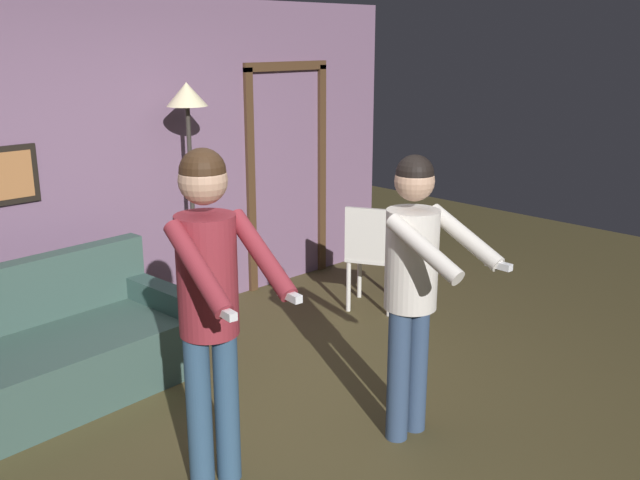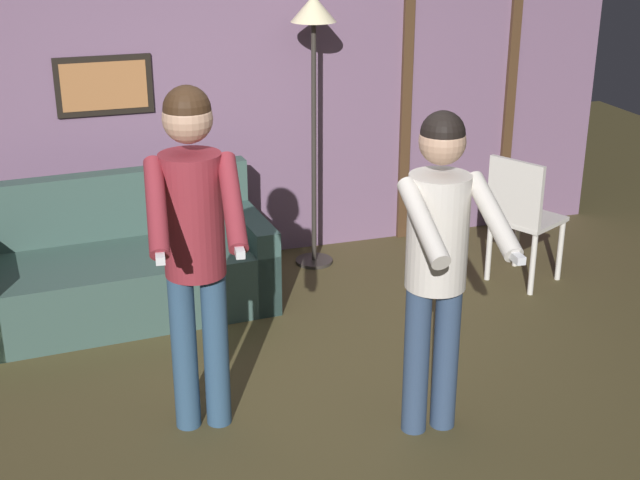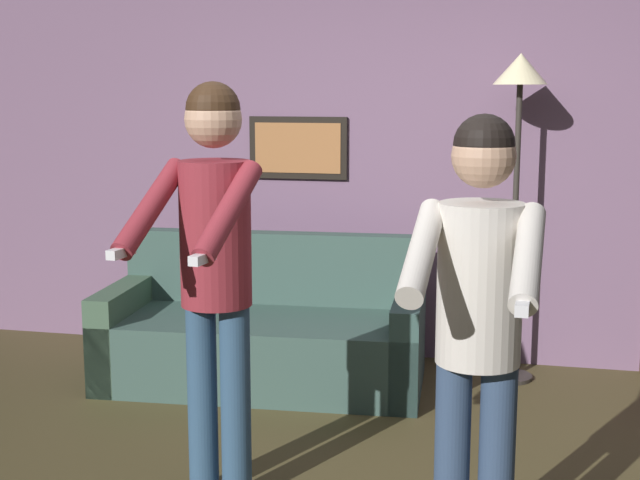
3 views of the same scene
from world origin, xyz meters
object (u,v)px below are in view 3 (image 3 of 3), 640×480
at_px(person_standing_right, 479,306).
at_px(torchiere_lamp, 519,113).
at_px(couch, 265,337).
at_px(person_standing_left, 214,250).

bearing_deg(person_standing_right, torchiere_lamp, 87.40).
xyz_separation_m(torchiere_lamp, person_standing_right, (-0.11, -2.31, -0.60)).
relative_size(couch, person_standing_left, 1.09).
bearing_deg(person_standing_left, torchiere_lamp, 57.65).
relative_size(torchiere_lamp, person_standing_left, 1.09).
bearing_deg(couch, person_standing_right, -55.05).
distance_m(person_standing_left, person_standing_right, 1.18).
bearing_deg(couch, person_standing_left, -81.28).
relative_size(torchiere_lamp, person_standing_right, 1.17).
xyz_separation_m(person_standing_left, person_standing_right, (1.11, -0.39, -0.08)).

